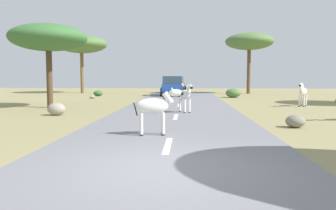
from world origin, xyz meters
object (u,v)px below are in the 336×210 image
Objects in this scene: zebra_0 at (185,95)px; car_0 at (172,87)px; zebra_2 at (155,107)px; car_1 at (175,85)px; bush_0 at (233,93)px; rock_2 at (56,109)px; zebra_3 at (303,92)px; tree_5 at (48,38)px; bush_1 at (98,93)px; rock_4 at (92,97)px; rock_0 at (295,121)px; tree_4 at (249,42)px; tree_2 at (82,45)px.

zebra_0 is 14.75m from car_0.
car_1 is at bearing 171.46° from zebra_2.
rock_2 is at bearing -125.44° from bush_0.
tree_5 is at bearing 35.57° from zebra_3.
bush_1 is 3.37m from rock_4.
rock_2 is at bearing -81.97° from rock_4.
car_1 is (-0.30, 26.12, -0.03)m from zebra_2.
bush_1 is at bearing 122.45° from rock_0.
zebra_2 is 11.58m from tree_5.
zebra_3 is 0.32× the size of car_0.
tree_4 reaches higher than car_1.
bush_1 is at bearing -60.47° from tree_2.
tree_2 is at bearing 104.20° from rock_2.
zebra_0 is 20.89m from tree_4.
zebra_3 is 3.22× the size of rock_4.
zebra_2 is 13.06m from zebra_3.
car_0 is 0.73× the size of tree_2.
zebra_0 is at bearing -60.74° from bush_1.
car_1 is 8.76m from tree_4.
tree_2 is at bearing 111.88° from rock_4.
zebra_2 reaches higher than zebra_3.
zebra_2 reaches higher than rock_4.
tree_5 is at bearing -139.13° from bush_0.
tree_2 reaches higher than bush_1.
bush_0 is (3.95, 12.61, -0.49)m from zebra_0.
car_1 reaches higher than zebra_3.
rock_0 is 10.12m from rock_2.
rock_4 is at bearing -77.17° from zebra_0.
rock_2 is (-9.76, -13.71, -0.10)m from bush_0.
rock_4 is at bearing -68.12° from tree_2.
tree_2 is 0.99× the size of tree_4.
car_0 is at bearing 74.10° from rock_2.
zebra_0 is 1.71× the size of rock_2.
zebra_2 reaches higher than bush_1.
bush_0 is (5.26, -2.08, -0.47)m from car_0.
zebra_3 is 24.06m from tree_2.
tree_2 reaches higher than bush_0.
zebra_0 is 5.76m from rock_0.
tree_2 is 10.86m from rock_4.
car_1 is 0.72× the size of tree_4.
car_1 is at bearing 55.00° from rock_4.
tree_2 reaches higher than car_1.
zebra_0 is 0.31× the size of car_1.
bush_0 is at bearing -41.76° from zebra_3.
zebra_3 reaches higher than bush_0.
rock_2 is at bearing 52.01° from zebra_3.
zebra_3 reaches higher than rock_4.
zebra_0 is 23.00m from tree_2.
bush_1 is (-0.29, 11.50, -3.62)m from tree_5.
rock_2 is (-5.81, -1.10, -0.59)m from zebra_0.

